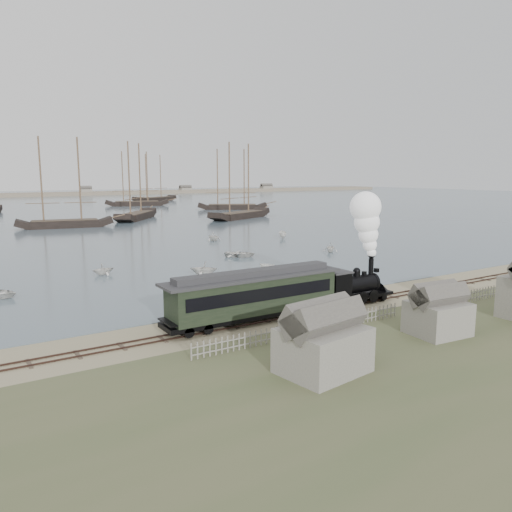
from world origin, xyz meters
TOP-DOWN VIEW (x-y plane):
  - ground at (0.00, 0.00)m, footprint 600.00×600.00m
  - harbor_water at (0.00, 170.00)m, footprint 600.00×336.00m
  - rail_track at (0.00, -2.00)m, footprint 120.00×1.80m
  - picket_fence_west at (-6.50, -7.00)m, footprint 19.00×0.10m
  - picket_fence_east at (12.50, -7.50)m, footprint 15.00×0.10m
  - shed_left at (-10.00, -13.00)m, footprint 5.00×4.00m
  - shed_mid at (2.00, -12.00)m, footprint 4.00×3.50m
  - far_spit at (0.00, 250.00)m, footprint 500.00×20.00m
  - locomotive at (4.21, -2.00)m, footprint 8.03×3.00m
  - passenger_coach at (-8.01, -2.00)m, footprint 15.66×3.02m
  - beached_dinghy at (-9.55, 1.18)m, footprint 3.16×4.39m
  - rowboat_1 at (-13.16, 23.72)m, footprint 2.55×2.86m
  - rowboat_2 at (3.58, 11.65)m, footprint 3.90×3.85m
  - rowboat_3 at (7.16, 26.12)m, footprint 5.30×5.43m
  - rowboat_4 at (21.19, 22.52)m, footprint 3.61×3.63m
  - rowboat_5 at (24.36, 39.70)m, footprint 3.55×2.83m
  - rowboat_7 at (11.95, 43.52)m, footprint 3.45×3.10m
  - rowboat_8 at (-3.13, 17.09)m, footprint 4.10×4.20m
  - schooner_2 at (-5.79, 80.68)m, footprint 20.84×8.01m
  - schooner_3 at (14.57, 92.20)m, footprint 17.73×21.16m
  - schooner_4 at (38.83, 79.65)m, footprint 23.29×14.83m
  - schooner_5 at (53.54, 109.80)m, footprint 22.75×15.35m
  - schooner_8 at (32.97, 145.03)m, footprint 23.32×12.18m
  - schooner_9 at (49.62, 170.44)m, footprint 22.94×14.57m

SIDE VIEW (x-z plane):
  - ground at x=0.00m, z-range 0.00..0.00m
  - picket_fence_west at x=-6.50m, z-range -0.60..0.60m
  - picket_fence_east at x=12.50m, z-range -0.60..0.60m
  - shed_left at x=-10.00m, z-range -2.05..2.05m
  - shed_mid at x=2.00m, z-range -1.80..1.80m
  - far_spit at x=0.00m, z-range -0.90..0.90m
  - harbor_water at x=0.00m, z-range 0.00..0.06m
  - rail_track at x=0.00m, z-range -0.04..0.12m
  - beached_dinghy at x=-9.55m, z-range 0.00..0.90m
  - rowboat_3 at x=7.16m, z-range 0.06..0.98m
  - rowboat_5 at x=24.36m, z-range 0.06..1.36m
  - rowboat_1 at x=-13.16m, z-range 0.06..1.43m
  - rowboat_4 at x=21.19m, z-range 0.06..1.51m
  - rowboat_2 at x=3.58m, z-range 0.06..1.60m
  - rowboat_7 at x=11.95m, z-range 0.06..1.68m
  - rowboat_8 at x=-3.13m, z-range 0.06..1.74m
  - passenger_coach at x=-8.01m, z-range 0.48..4.29m
  - locomotive at x=4.21m, z-range -0.40..9.61m
  - schooner_2 at x=-5.79m, z-range 0.06..20.06m
  - schooner_3 at x=14.57m, z-range 0.06..20.06m
  - schooner_4 at x=38.83m, z-range 0.06..20.06m
  - schooner_5 at x=53.54m, z-range 0.06..20.06m
  - schooner_8 at x=32.97m, z-range 0.06..20.06m
  - schooner_9 at x=49.62m, z-range 0.06..20.06m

